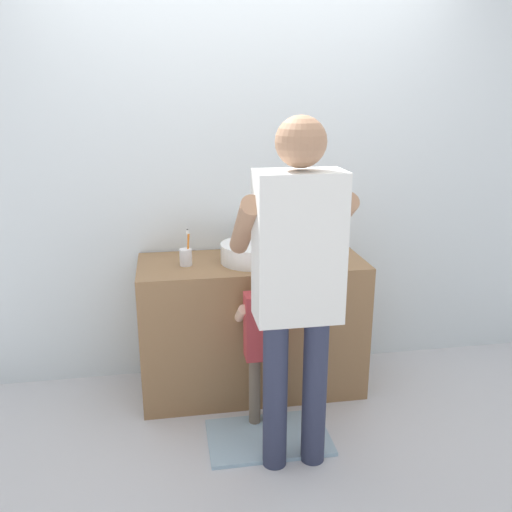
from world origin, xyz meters
TOP-DOWN VIEW (x-y plane):
  - ground_plane at (0.00, 0.00)m, footprint 14.00×14.00m
  - back_wall at (0.00, 0.62)m, footprint 4.40×0.08m
  - vanity_cabinet at (0.00, 0.30)m, footprint 1.31×0.54m
  - sink_basin at (0.00, 0.28)m, footprint 0.37×0.37m
  - faucet at (0.00, 0.50)m, footprint 0.18×0.14m
  - toothbrush_cup at (-0.38, 0.28)m, footprint 0.07×0.07m
  - bath_mat at (0.00, -0.25)m, footprint 0.64×0.40m
  - child_toddler at (0.00, -0.10)m, footprint 0.28×0.28m
  - adult_parent at (0.09, -0.43)m, footprint 0.52×0.55m

SIDE VIEW (x-z plane):
  - ground_plane at x=0.00m, z-range 0.00..0.00m
  - bath_mat at x=0.00m, z-range 0.00..0.02m
  - vanity_cabinet at x=0.00m, z-range 0.00..0.82m
  - child_toddler at x=0.00m, z-range 0.09..0.98m
  - toothbrush_cup at x=-0.38m, z-range 0.77..0.98m
  - sink_basin at x=0.00m, z-range 0.82..0.93m
  - faucet at x=0.00m, z-range 0.81..0.99m
  - adult_parent at x=0.09m, z-range 0.17..1.84m
  - back_wall at x=0.00m, z-range 0.00..2.70m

